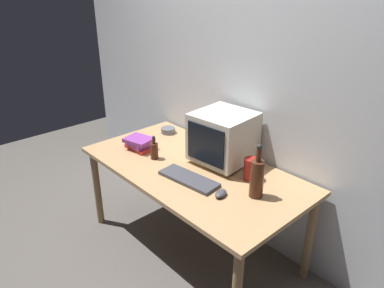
{
  "coord_description": "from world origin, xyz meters",
  "views": [
    {
      "loc": [
        1.67,
        -1.52,
        1.92
      ],
      "look_at": [
        0.0,
        0.0,
        0.88
      ],
      "focal_mm": 34.03,
      "sensor_mm": 36.0,
      "label": 1
    }
  ],
  "objects_px": {
    "keyboard": "(189,179)",
    "book_stack": "(139,143)",
    "crt_monitor": "(223,137)",
    "bottle_tall": "(257,177)",
    "metal_canister": "(250,169)",
    "bottle_short": "(154,150)",
    "cd_spindle": "(168,130)",
    "computer_mouse": "(221,194)"
  },
  "relations": [
    {
      "from": "keyboard",
      "to": "book_stack",
      "type": "xyz_separation_m",
      "value": [
        -0.62,
        0.04,
        0.04
      ]
    },
    {
      "from": "crt_monitor",
      "to": "bottle_tall",
      "type": "xyz_separation_m",
      "value": [
        0.45,
        -0.18,
        -0.06
      ]
    },
    {
      "from": "keyboard",
      "to": "metal_canister",
      "type": "xyz_separation_m",
      "value": [
        0.26,
        0.31,
        0.06
      ]
    },
    {
      "from": "crt_monitor",
      "to": "book_stack",
      "type": "bearing_deg",
      "value": -151.4
    },
    {
      "from": "keyboard",
      "to": "book_stack",
      "type": "height_order",
      "value": "book_stack"
    },
    {
      "from": "bottle_tall",
      "to": "book_stack",
      "type": "height_order",
      "value": "bottle_tall"
    },
    {
      "from": "keyboard",
      "to": "bottle_short",
      "type": "bearing_deg",
      "value": 169.72
    },
    {
      "from": "metal_canister",
      "to": "book_stack",
      "type": "bearing_deg",
      "value": -162.74
    },
    {
      "from": "bottle_tall",
      "to": "cd_spindle",
      "type": "height_order",
      "value": "bottle_tall"
    },
    {
      "from": "keyboard",
      "to": "cd_spindle",
      "type": "relative_size",
      "value": 3.5
    },
    {
      "from": "bottle_tall",
      "to": "metal_canister",
      "type": "xyz_separation_m",
      "value": [
        -0.16,
        0.14,
        -0.06
      ]
    },
    {
      "from": "computer_mouse",
      "to": "book_stack",
      "type": "bearing_deg",
      "value": 163.26
    },
    {
      "from": "crt_monitor",
      "to": "computer_mouse",
      "type": "xyz_separation_m",
      "value": [
        0.31,
        -0.34,
        -0.17
      ]
    },
    {
      "from": "bottle_tall",
      "to": "cd_spindle",
      "type": "xyz_separation_m",
      "value": [
        -1.13,
        0.23,
        -0.11
      ]
    },
    {
      "from": "keyboard",
      "to": "computer_mouse",
      "type": "relative_size",
      "value": 4.2
    },
    {
      "from": "computer_mouse",
      "to": "bottle_tall",
      "type": "relative_size",
      "value": 0.29
    },
    {
      "from": "bottle_tall",
      "to": "metal_canister",
      "type": "distance_m",
      "value": 0.21
    },
    {
      "from": "book_stack",
      "to": "cd_spindle",
      "type": "height_order",
      "value": "book_stack"
    },
    {
      "from": "book_stack",
      "to": "metal_canister",
      "type": "distance_m",
      "value": 0.92
    },
    {
      "from": "crt_monitor",
      "to": "cd_spindle",
      "type": "xyz_separation_m",
      "value": [
        -0.68,
        0.05,
        -0.17
      ]
    },
    {
      "from": "computer_mouse",
      "to": "metal_canister",
      "type": "relative_size",
      "value": 0.67
    },
    {
      "from": "book_stack",
      "to": "metal_canister",
      "type": "xyz_separation_m",
      "value": [
        0.87,
        0.27,
        0.03
      ]
    },
    {
      "from": "bottle_tall",
      "to": "crt_monitor",
      "type": "bearing_deg",
      "value": 158.12
    },
    {
      "from": "crt_monitor",
      "to": "computer_mouse",
      "type": "distance_m",
      "value": 0.49
    },
    {
      "from": "metal_canister",
      "to": "cd_spindle",
      "type": "bearing_deg",
      "value": 174.57
    },
    {
      "from": "crt_monitor",
      "to": "metal_canister",
      "type": "height_order",
      "value": "crt_monitor"
    },
    {
      "from": "computer_mouse",
      "to": "book_stack",
      "type": "relative_size",
      "value": 0.43
    },
    {
      "from": "bottle_tall",
      "to": "bottle_short",
      "type": "height_order",
      "value": "bottle_tall"
    },
    {
      "from": "cd_spindle",
      "to": "metal_canister",
      "type": "height_order",
      "value": "metal_canister"
    },
    {
      "from": "computer_mouse",
      "to": "metal_canister",
      "type": "height_order",
      "value": "metal_canister"
    },
    {
      "from": "crt_monitor",
      "to": "keyboard",
      "type": "xyz_separation_m",
      "value": [
        0.04,
        -0.36,
        -0.18
      ]
    },
    {
      "from": "bottle_tall",
      "to": "metal_canister",
      "type": "height_order",
      "value": "bottle_tall"
    },
    {
      "from": "crt_monitor",
      "to": "metal_canister",
      "type": "relative_size",
      "value": 2.78
    },
    {
      "from": "crt_monitor",
      "to": "bottle_tall",
      "type": "bearing_deg",
      "value": -21.88
    },
    {
      "from": "bottle_short",
      "to": "book_stack",
      "type": "height_order",
      "value": "bottle_short"
    },
    {
      "from": "metal_canister",
      "to": "computer_mouse",
      "type": "bearing_deg",
      "value": -87.06
    },
    {
      "from": "bottle_tall",
      "to": "bottle_short",
      "type": "relative_size",
      "value": 1.92
    },
    {
      "from": "metal_canister",
      "to": "bottle_tall",
      "type": "bearing_deg",
      "value": -40.85
    },
    {
      "from": "bottle_tall",
      "to": "book_stack",
      "type": "xyz_separation_m",
      "value": [
        -1.03,
        -0.14,
        -0.08
      ]
    },
    {
      "from": "keyboard",
      "to": "bottle_tall",
      "type": "xyz_separation_m",
      "value": [
        0.41,
        0.18,
        0.12
      ]
    },
    {
      "from": "book_stack",
      "to": "cd_spindle",
      "type": "bearing_deg",
      "value": 105.34
    },
    {
      "from": "crt_monitor",
      "to": "bottle_tall",
      "type": "relative_size",
      "value": 1.2
    }
  ]
}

